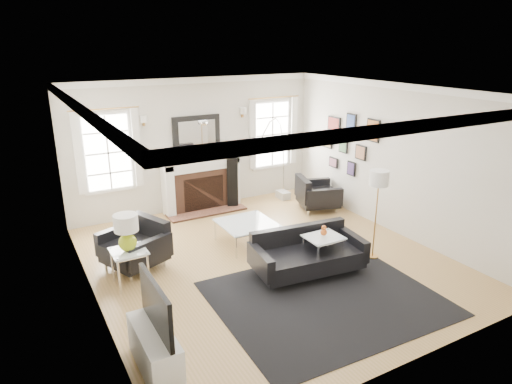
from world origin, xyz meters
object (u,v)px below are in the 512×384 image
sofa (306,254)px  gourd_lamp (126,230)px  armchair_left (137,246)px  fireplace (202,186)px  coffee_table (247,224)px  armchair_right (316,195)px  arc_floor_lamp (273,160)px

sofa → gourd_lamp: (-2.52, 0.98, 0.57)m
armchair_left → gourd_lamp: gourd_lamp is taller
fireplace → gourd_lamp: size_ratio=3.00×
sofa → coffee_table: (-0.32, 1.39, 0.07)m
armchair_right → coffee_table: size_ratio=1.17×
armchair_left → coffee_table: 1.95m
fireplace → gourd_lamp: gourd_lamp is taller
arc_floor_lamp → coffee_table: bearing=-135.5°
armchair_left → armchair_right: armchair_left is taller
sofa → armchair_left: (-2.27, 1.49, 0.04)m
fireplace → armchair_left: fireplace is taller
armchair_right → arc_floor_lamp: arc_floor_lamp is taller
sofa → arc_floor_lamp: bearing=69.5°
armchair_right → coffee_table: 2.30m
sofa → gourd_lamp: size_ratio=3.24×
sofa → arc_floor_lamp: 2.98m
armchair_left → gourd_lamp: (-0.26, -0.51, 0.53)m
armchair_left → sofa: bearing=-33.3°
armchair_left → armchair_right: size_ratio=1.08×
sofa → fireplace: bearing=95.4°
armchair_left → arc_floor_lamp: 3.57m
armchair_right → coffee_table: armchair_right is taller
sofa → armchair_right: 2.88m
coffee_table → arc_floor_lamp: bearing=44.5°
sofa → armchair_left: armchair_left is taller
fireplace → armchair_right: (2.14, -1.21, -0.20)m
fireplace → arc_floor_lamp: 1.63m
armchair_left → gourd_lamp: bearing=-116.5°
gourd_lamp → arc_floor_lamp: 3.93m
fireplace → armchair_right: fireplace is taller
armchair_left → arc_floor_lamp: bearing=20.1°
coffee_table → armchair_right: bearing=21.7°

